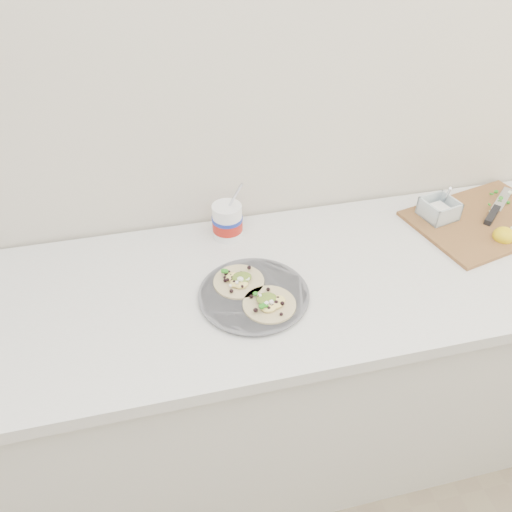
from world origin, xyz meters
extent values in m
cube|color=beige|center=(0.00, 1.73, 1.30)|extent=(3.50, 0.05, 2.60)
cube|color=silver|center=(0.00, 1.43, 0.43)|extent=(2.40, 0.62, 0.86)
cube|color=silver|center=(0.00, 1.41, 0.88)|extent=(2.44, 0.66, 0.04)
cylinder|color=#56575D|center=(0.07, 1.36, 0.91)|extent=(0.29, 0.29, 0.01)
cylinder|color=#56575D|center=(0.07, 1.36, 0.91)|extent=(0.30, 0.30, 0.00)
cylinder|color=white|center=(0.05, 1.65, 0.96)|extent=(0.09, 0.09, 0.11)
cylinder|color=#A81B12|center=(0.05, 1.65, 0.95)|extent=(0.09, 0.09, 0.04)
cylinder|color=#192D99|center=(0.05, 1.65, 0.97)|extent=(0.10, 0.10, 0.01)
cube|color=brown|center=(0.88, 1.53, 0.91)|extent=(0.52, 0.42, 0.01)
cube|color=white|center=(0.74, 1.58, 0.93)|extent=(0.07, 0.07, 0.03)
ellipsoid|color=yellow|center=(0.87, 1.42, 0.93)|extent=(0.06, 0.06, 0.05)
cube|color=silver|center=(1.01, 1.62, 0.91)|extent=(0.15, 0.14, 0.00)
cube|color=black|center=(0.91, 1.53, 0.92)|extent=(0.10, 0.09, 0.02)
camera|label=1|loc=(-0.15, 0.40, 1.85)|focal=35.00mm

